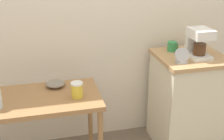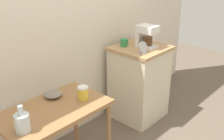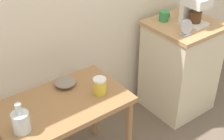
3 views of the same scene
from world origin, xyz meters
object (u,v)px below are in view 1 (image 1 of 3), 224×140
at_px(bowl_stoneware, 55,84).
at_px(coffee_maker, 198,41).
at_px(table_clock, 182,57).
at_px(canister_enamel, 77,90).
at_px(mug_small_cream, 199,46).
at_px(mug_tall_green, 172,46).

bearing_deg(bowl_stoneware, coffee_maker, -4.88).
bearing_deg(table_clock, bowl_stoneware, 167.64).
bearing_deg(coffee_maker, canister_enamel, -173.36).
relative_size(coffee_maker, mug_small_cream, 3.18).
height_order(bowl_stoneware, coffee_maker, coffee_maker).
bearing_deg(bowl_stoneware, canister_enamel, -56.49).
bearing_deg(table_clock, coffee_maker, 30.11).
height_order(coffee_maker, table_clock, coffee_maker).
distance_m(bowl_stoneware, mug_tall_green, 1.13).
bearing_deg(coffee_maker, table_clock, -149.89).
height_order(coffee_maker, mug_small_cream, coffee_maker).
height_order(bowl_stoneware, table_clock, table_clock).
distance_m(canister_enamel, coffee_maker, 1.14).
height_order(mug_tall_green, table_clock, table_clock).
distance_m(mug_small_cream, table_clock, 0.43).
height_order(bowl_stoneware, canister_enamel, canister_enamel).
xyz_separation_m(bowl_stoneware, coffee_maker, (1.26, -0.11, 0.32)).
bearing_deg(mug_tall_green, bowl_stoneware, -175.34).
bearing_deg(bowl_stoneware, table_clock, -12.36).
distance_m(bowl_stoneware, mug_small_cream, 1.38).
bearing_deg(mug_tall_green, coffee_maker, -52.57).
bearing_deg(mug_small_cream, mug_tall_green, 174.51).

